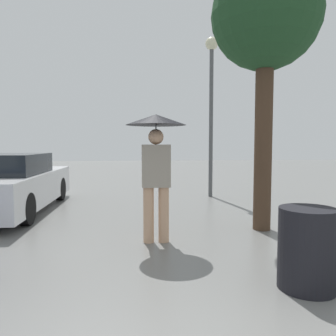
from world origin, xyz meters
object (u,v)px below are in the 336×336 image
object	(u,v)px
street_lamp	(211,87)
trash_bin	(307,249)
tree	(266,20)
parked_car_farthest	(12,184)
pedestrian	(156,149)

from	to	relation	value
street_lamp	trash_bin	distance (m)	6.63
tree	trash_bin	distance (m)	3.96
parked_car_farthest	tree	size ratio (longest dim) A/B	0.96
parked_car_farthest	trash_bin	bearing A→B (deg)	-44.48
pedestrian	tree	world-z (taller)	tree
parked_car_farthest	tree	xyz separation A→B (m)	(4.93, -2.06, 2.97)
parked_car_farthest	pedestrian	bearing A→B (deg)	-40.84
parked_car_farthest	street_lamp	size ratio (longest dim) A/B	0.99
pedestrian	parked_car_farthest	bearing A→B (deg)	139.16
pedestrian	street_lamp	distance (m)	4.95
parked_car_farthest	trash_bin	world-z (taller)	parked_car_farthest
tree	trash_bin	size ratio (longest dim) A/B	5.45
tree	parked_car_farthest	bearing A→B (deg)	157.38
trash_bin	tree	bearing A→B (deg)	79.08
pedestrian	trash_bin	xyz separation A→B (m)	(1.44, -1.77, -0.99)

